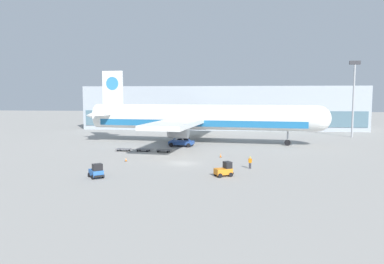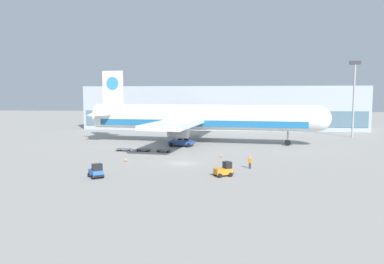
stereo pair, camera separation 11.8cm
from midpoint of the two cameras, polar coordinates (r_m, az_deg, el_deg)
The scene contains 13 objects.
ground_plane at distance 61.36m, azimuth -1.41°, elevation -4.81°, with size 400.00×400.00×0.00m, color gray.
terminal_building at distance 126.44m, azimuth 4.62°, elevation 3.73°, with size 90.00×18.20×14.00m.
light_mast at distance 107.63m, azimuth 23.39°, elevation 5.54°, with size 2.80×0.50×20.10m.
airplane_main at distance 87.09m, azimuth 0.74°, elevation 2.15°, with size 57.97×48.61×17.00m.
scissor_lift_loader at distance 81.63m, azimuth -1.66°, elevation -0.76°, with size 5.52×3.91×5.36m.
baggage_tug_foreground at distance 52.23m, azimuth -14.43°, elevation -5.85°, with size 2.65×2.80×2.00m.
baggage_tug_mid at distance 51.85m, azimuth 4.89°, elevation -5.77°, with size 2.81×2.47×2.00m.
baggage_dolly_lead at distance 75.90m, azimuth -10.44°, elevation -2.59°, with size 3.77×1.82×0.48m.
baggage_dolly_second at distance 75.05m, azimuth -7.44°, elevation -2.64°, with size 3.77×1.82×0.48m.
baggage_dolly_third at distance 73.61m, azimuth -4.38°, elevation -2.77°, with size 3.77×1.82×0.48m.
ground_crew_near at distance 57.53m, azimuth 8.79°, elevation -4.46°, with size 0.54×0.34×1.84m.
traffic_cone_near at distance 64.16m, azimuth -10.08°, elevation -4.14°, with size 0.40×0.40×0.66m.
traffic_cone_far at distance 67.43m, azimuth 4.33°, elevation -3.56°, with size 0.40×0.40×0.74m.
Camera 1 is at (7.83, -59.84, 11.09)m, focal length 35.00 mm.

